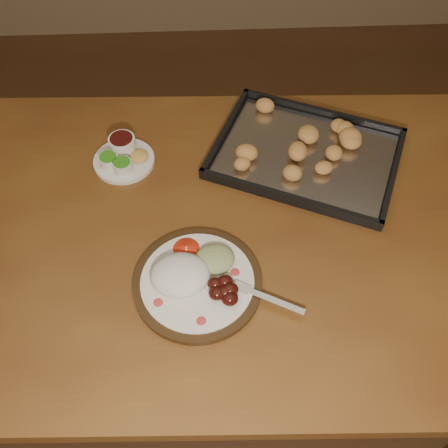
{
  "coord_description": "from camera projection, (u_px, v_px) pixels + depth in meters",
  "views": [
    {
      "loc": [
        0.16,
        -0.62,
        1.67
      ],
      "look_at": [
        0.19,
        0.04,
        0.77
      ],
      "focal_mm": 40.0,
      "sensor_mm": 36.0,
      "label": 1
    }
  ],
  "objects": [
    {
      "name": "dinner_plate",
      "position": [
        196.0,
        278.0,
        1.03
      ],
      "size": [
        0.35,
        0.27,
        0.06
      ],
      "rotation": [
        0.0,
        0.0,
        -0.32
      ],
      "color": "black",
      "rests_on": "dining_table"
    },
    {
      "name": "dining_table",
      "position": [
        213.0,
        249.0,
        1.21
      ],
      "size": [
        1.53,
        0.95,
        0.75
      ],
      "rotation": [
        0.0,
        0.0,
        -0.03
      ],
      "color": "brown",
      "rests_on": "ground"
    },
    {
      "name": "condiment_saucer",
      "position": [
        123.0,
        156.0,
        1.23
      ],
      "size": [
        0.15,
        0.15,
        0.05
      ],
      "rotation": [
        0.0,
        0.0,
        -0.2
      ],
      "color": "white",
      "rests_on": "dining_table"
    },
    {
      "name": "ground",
      "position": [
        170.0,
        369.0,
        1.7
      ],
      "size": [
        4.0,
        4.0,
        0.0
      ],
      "primitive_type": "plane",
      "color": "#4F351B",
      "rests_on": "ground"
    },
    {
      "name": "baking_tray",
      "position": [
        306.0,
        153.0,
        1.25
      ],
      "size": [
        0.54,
        0.48,
        0.05
      ],
      "rotation": [
        0.0,
        0.0,
        -0.42
      ],
      "color": "black",
      "rests_on": "dining_table"
    }
  ]
}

